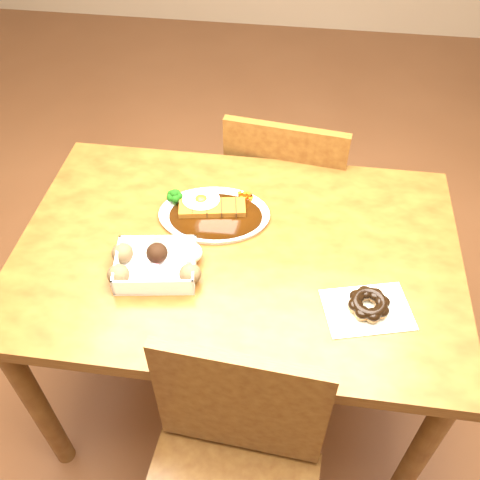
# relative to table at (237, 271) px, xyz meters

# --- Properties ---
(ground) EXTENTS (6.00, 6.00, 0.00)m
(ground) POSITION_rel_table_xyz_m (0.00, 0.00, -0.65)
(ground) COLOR brown
(ground) RESTS_ON ground
(table) EXTENTS (1.20, 0.80, 0.75)m
(table) POSITION_rel_table_xyz_m (0.00, 0.00, 0.00)
(table) COLOR #4F280F
(table) RESTS_ON ground
(chair_far) EXTENTS (0.47, 0.47, 0.87)m
(chair_far) POSITION_rel_table_xyz_m (0.11, 0.54, -0.17)
(chair_far) COLOR #4F280F
(chair_far) RESTS_ON ground
(katsu_curry_plate) EXTENTS (0.33, 0.25, 0.06)m
(katsu_curry_plate) POSITION_rel_table_xyz_m (-0.09, 0.11, 0.11)
(katsu_curry_plate) COLOR white
(katsu_curry_plate) RESTS_ON table
(donut_box) EXTENTS (0.25, 0.19, 0.06)m
(donut_box) POSITION_rel_table_xyz_m (-0.20, -0.11, 0.13)
(donut_box) COLOR white
(donut_box) RESTS_ON table
(pon_de_ring) EXTENTS (0.24, 0.20, 0.04)m
(pon_de_ring) POSITION_rel_table_xyz_m (0.34, -0.16, 0.12)
(pon_de_ring) COLOR silver
(pon_de_ring) RESTS_ON table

